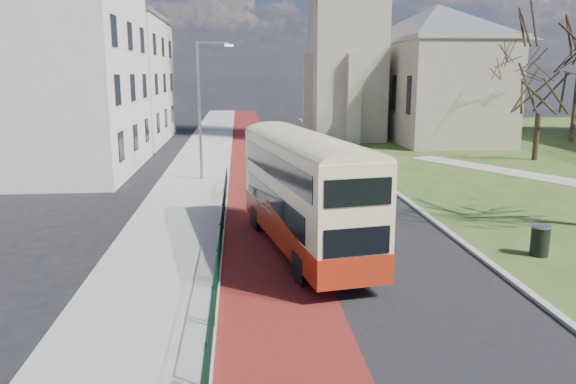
{
  "coord_description": "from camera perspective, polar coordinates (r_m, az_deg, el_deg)",
  "views": [
    {
      "loc": [
        -2.22,
        -15.34,
        6.35
      ],
      "look_at": [
        -0.45,
        4.95,
        2.0
      ],
      "focal_mm": 35.0,
      "sensor_mm": 36.0,
      "label": 1
    }
  ],
  "objects": [
    {
      "name": "pedestrian_railing",
      "position": [
        20.21,
        -6.88,
        -4.71
      ],
      "size": [
        0.07,
        24.0,
        1.12
      ],
      "color": "#0B3421",
      "rests_on": "ground"
    },
    {
      "name": "kerb_east",
      "position": [
        38.77,
        7.47,
        2.62
      ],
      "size": [
        0.25,
        80.0,
        0.13
      ],
      "primitive_type": "cube",
      "color": "#999993",
      "rests_on": "ground"
    },
    {
      "name": "streetlamp",
      "position": [
        33.46,
        -8.74,
        8.9
      ],
      "size": [
        2.13,
        0.18,
        8.0
      ],
      "color": "gray",
      "rests_on": "pavement_west"
    },
    {
      "name": "kerb_west",
      "position": [
        35.91,
        -6.17,
        1.9
      ],
      "size": [
        0.25,
        120.0,
        0.13
      ],
      "primitive_type": "cube",
      "color": "#999993",
      "rests_on": "ground"
    },
    {
      "name": "street_block_near",
      "position": [
        39.16,
        -22.98,
        11.35
      ],
      "size": [
        10.3,
        14.3,
        13.0
      ],
      "color": "beige",
      "rests_on": "ground"
    },
    {
      "name": "bus",
      "position": [
        19.89,
        1.66,
        0.45
      ],
      "size": [
        4.04,
        10.1,
        4.12
      ],
      "rotation": [
        0.0,
        0.0,
        0.18
      ],
      "color": "#A4240F",
      "rests_on": "ground"
    },
    {
      "name": "winter_tree_far",
      "position": [
        44.75,
        24.4,
        10.81
      ],
      "size": [
        8.01,
        8.01,
        8.9
      ],
      "rotation": [
        0.0,
        0.0,
        -0.43
      ],
      "color": "#322719",
      "rests_on": "grass_green"
    },
    {
      "name": "bus_lane",
      "position": [
        35.92,
        -3.29,
        1.86
      ],
      "size": [
        3.4,
        120.0,
        0.01
      ],
      "primitive_type": "cube",
      "color": "#591414",
      "rests_on": "ground"
    },
    {
      "name": "pavement_west",
      "position": [
        36.01,
        -9.35,
        1.82
      ],
      "size": [
        4.0,
        120.0,
        0.12
      ],
      "primitive_type": "cube",
      "color": "gray",
      "rests_on": "ground"
    },
    {
      "name": "ground",
      "position": [
        16.75,
        3.05,
        -10.24
      ],
      "size": [
        160.0,
        160.0,
        0.0
      ],
      "primitive_type": "plane",
      "color": "black",
      "rests_on": "ground"
    },
    {
      "name": "road_carriageway",
      "position": [
        36.1,
        1.0,
        1.92
      ],
      "size": [
        9.0,
        120.0,
        0.01
      ],
      "primitive_type": "cube",
      "color": "black",
      "rests_on": "ground"
    },
    {
      "name": "litter_bin",
      "position": [
        21.58,
        24.23,
        -4.51
      ],
      "size": [
        0.81,
        0.81,
        1.09
      ],
      "rotation": [
        0.0,
        0.0,
        -0.2
      ],
      "color": "black",
      "rests_on": "grass_green"
    },
    {
      "name": "street_block_far",
      "position": [
        54.63,
        -17.78,
        10.87
      ],
      "size": [
        10.3,
        16.3,
        11.5
      ],
      "color": "beige",
      "rests_on": "ground"
    }
  ]
}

